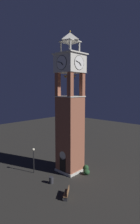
{
  "coord_description": "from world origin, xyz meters",
  "views": [
    {
      "loc": [
        16.74,
        -17.92,
        11.17
      ],
      "look_at": [
        0.0,
        0.0,
        8.21
      ],
      "focal_mm": 29.63,
      "sensor_mm": 36.0,
      "label": 1
    }
  ],
  "objects_px": {
    "lamp_post": "(34,156)",
    "trash_bin": "(51,180)",
    "clock_tower": "(70,115)",
    "park_bench": "(67,193)"
  },
  "relations": [
    {
      "from": "clock_tower",
      "to": "lamp_post",
      "type": "distance_m",
      "value": 7.31
    },
    {
      "from": "clock_tower",
      "to": "trash_bin",
      "type": "xyz_separation_m",
      "value": [
        0.77,
        -4.11,
        -7.41
      ]
    },
    {
      "from": "lamp_post",
      "to": "trash_bin",
      "type": "relative_size",
      "value": 4.3
    },
    {
      "from": "clock_tower",
      "to": "lamp_post",
      "type": "xyz_separation_m",
      "value": [
        -3.08,
        -3.85,
        -5.39
      ]
    },
    {
      "from": "park_bench",
      "to": "lamp_post",
      "type": "height_order",
      "value": "lamp_post"
    },
    {
      "from": "clock_tower",
      "to": "park_bench",
      "type": "distance_m",
      "value": 9.75
    },
    {
      "from": "clock_tower",
      "to": "trash_bin",
      "type": "bearing_deg",
      "value": -79.38
    },
    {
      "from": "lamp_post",
      "to": "trash_bin",
      "type": "height_order",
      "value": "lamp_post"
    },
    {
      "from": "park_bench",
      "to": "trash_bin",
      "type": "height_order",
      "value": "park_bench"
    },
    {
      "from": "trash_bin",
      "to": "lamp_post",
      "type": "bearing_deg",
      "value": 176.14
    }
  ]
}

